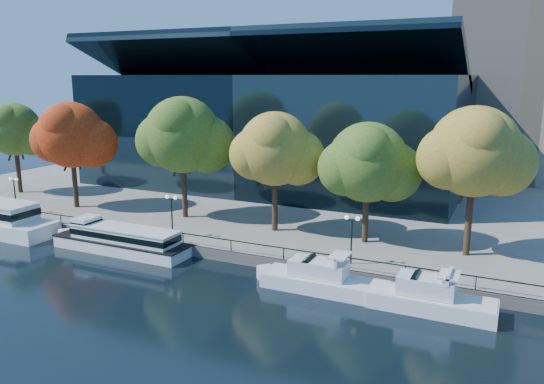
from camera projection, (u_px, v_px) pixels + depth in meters
The scene contains 16 objects.
ground at pixel (162, 265), 45.56m from camera, with size 160.00×160.00×0.00m, color black.
promenade at pixel (313, 183), 77.63m from camera, with size 90.00×67.08×1.00m.
railing at pixel (183, 233), 48.02m from camera, with size 88.20×0.08×0.99m.
convention_building at pixel (275, 130), 73.50m from camera, with size 50.00×24.57×21.43m.
tour_boat at pixel (118, 238), 48.96m from camera, with size 15.01×3.35×2.85m.
cruiser_near at pixel (319, 278), 39.99m from camera, with size 10.59×2.73×3.07m.
cruiser_far at pixel (426, 297), 36.53m from camera, with size 9.57×2.65×3.12m.
tree_0 at pixel (15, 131), 67.51m from camera, with size 8.38×6.87×11.58m.
tree_1 at pixel (72, 136), 59.80m from camera, with size 9.33×7.65×12.10m.
tree_2 at pixel (184, 137), 55.32m from camera, with size 10.04×8.23×12.88m.
tree_3 at pixel (276, 151), 50.51m from camera, with size 8.89×7.29×11.65m.
tree_4 at pixel (369, 164), 47.00m from camera, with size 8.99×7.37×10.99m.
tree_5 at pixel (476, 154), 43.18m from camera, with size 9.37×7.69×12.62m.
lamp_0 at pixel (14, 187), 58.19m from camera, with size 1.26×0.36×4.03m.
lamp_1 at pixel (171, 206), 49.53m from camera, with size 1.26×0.36×4.03m.
lamp_2 at pixel (352, 229), 42.31m from camera, with size 1.26×0.36×4.03m.
Camera 1 is at (26.87, -35.06, 15.93)m, focal length 35.00 mm.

